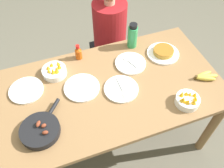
{
  "coord_description": "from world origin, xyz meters",
  "views": [
    {
      "loc": [
        -0.36,
        -0.99,
        2.11
      ],
      "look_at": [
        0.0,
        0.0,
        0.8
      ],
      "focal_mm": 38.0,
      "sensor_mm": 36.0,
      "label": 1
    }
  ],
  "objects_px": {
    "fruit_bowl_mango": "(188,100)",
    "hot_sauce_bottle": "(78,53)",
    "empty_plate_near_front": "(82,88)",
    "empty_plate_far_right": "(130,63)",
    "empty_plate_far_left": "(121,89)",
    "person_figure": "(110,44)",
    "empty_plate_mid_edge": "(26,90)",
    "water_bottle": "(132,36)",
    "skillet": "(41,130)",
    "banana_bunch": "(205,77)",
    "frittata_plate_center": "(163,52)",
    "fruit_bowl_citrus": "(54,71)"
  },
  "relations": [
    {
      "from": "fruit_bowl_citrus",
      "to": "water_bottle",
      "type": "distance_m",
      "value": 0.67
    },
    {
      "from": "empty_plate_far_right",
      "to": "person_figure",
      "type": "height_order",
      "value": "person_figure"
    },
    {
      "from": "banana_bunch",
      "to": "empty_plate_mid_edge",
      "type": "bearing_deg",
      "value": 165.43
    },
    {
      "from": "frittata_plate_center",
      "to": "fruit_bowl_mango",
      "type": "xyz_separation_m",
      "value": [
        -0.07,
        -0.48,
        0.02
      ]
    },
    {
      "from": "fruit_bowl_citrus",
      "to": "hot_sauce_bottle",
      "type": "relative_size",
      "value": 1.37
    },
    {
      "from": "empty_plate_far_right",
      "to": "fruit_bowl_mango",
      "type": "bearing_deg",
      "value": -65.28
    },
    {
      "from": "empty_plate_mid_edge",
      "to": "fruit_bowl_citrus",
      "type": "relative_size",
      "value": 1.34
    },
    {
      "from": "water_bottle",
      "to": "hot_sauce_bottle",
      "type": "bearing_deg",
      "value": 178.81
    },
    {
      "from": "banana_bunch",
      "to": "empty_plate_far_left",
      "type": "xyz_separation_m",
      "value": [
        -0.62,
        0.11,
        -0.01
      ]
    },
    {
      "from": "fruit_bowl_citrus",
      "to": "person_figure",
      "type": "bearing_deg",
      "value": 37.38
    },
    {
      "from": "empty_plate_far_right",
      "to": "empty_plate_mid_edge",
      "type": "height_order",
      "value": "same"
    },
    {
      "from": "empty_plate_far_left",
      "to": "empty_plate_mid_edge",
      "type": "xyz_separation_m",
      "value": [
        -0.64,
        0.22,
        0.0
      ]
    },
    {
      "from": "frittata_plate_center",
      "to": "person_figure",
      "type": "height_order",
      "value": "person_figure"
    },
    {
      "from": "frittata_plate_center",
      "to": "empty_plate_mid_edge",
      "type": "height_order",
      "value": "frittata_plate_center"
    },
    {
      "from": "empty_plate_mid_edge",
      "to": "empty_plate_near_front",
      "type": "bearing_deg",
      "value": -16.36
    },
    {
      "from": "water_bottle",
      "to": "hot_sauce_bottle",
      "type": "distance_m",
      "value": 0.45
    },
    {
      "from": "hot_sauce_bottle",
      "to": "person_figure",
      "type": "distance_m",
      "value": 0.61
    },
    {
      "from": "frittata_plate_center",
      "to": "fruit_bowl_mango",
      "type": "bearing_deg",
      "value": -98.5
    },
    {
      "from": "frittata_plate_center",
      "to": "fruit_bowl_citrus",
      "type": "xyz_separation_m",
      "value": [
        -0.86,
        0.08,
        0.01
      ]
    },
    {
      "from": "banana_bunch",
      "to": "water_bottle",
      "type": "relative_size",
      "value": 0.84
    },
    {
      "from": "skillet",
      "to": "empty_plate_mid_edge",
      "type": "height_order",
      "value": "skillet"
    },
    {
      "from": "skillet",
      "to": "empty_plate_far_left",
      "type": "distance_m",
      "value": 0.61
    },
    {
      "from": "hot_sauce_bottle",
      "to": "empty_plate_far_left",
      "type": "bearing_deg",
      "value": -64.21
    },
    {
      "from": "frittata_plate_center",
      "to": "hot_sauce_bottle",
      "type": "distance_m",
      "value": 0.67
    },
    {
      "from": "frittata_plate_center",
      "to": "hot_sauce_bottle",
      "type": "xyz_separation_m",
      "value": [
        -0.65,
        0.19,
        0.04
      ]
    },
    {
      "from": "fruit_bowl_citrus",
      "to": "fruit_bowl_mango",
      "type": "bearing_deg",
      "value": -35.75
    },
    {
      "from": "banana_bunch",
      "to": "hot_sauce_bottle",
      "type": "height_order",
      "value": "hot_sauce_bottle"
    },
    {
      "from": "skillet",
      "to": "water_bottle",
      "type": "bearing_deg",
      "value": -17.59
    },
    {
      "from": "skillet",
      "to": "empty_plate_mid_edge",
      "type": "xyz_separation_m",
      "value": [
        -0.05,
        0.36,
        -0.02
      ]
    },
    {
      "from": "frittata_plate_center",
      "to": "person_figure",
      "type": "relative_size",
      "value": 0.21
    },
    {
      "from": "empty_plate_near_front",
      "to": "fruit_bowl_mango",
      "type": "height_order",
      "value": "fruit_bowl_mango"
    },
    {
      "from": "empty_plate_far_right",
      "to": "fruit_bowl_mango",
      "type": "height_order",
      "value": "fruit_bowl_mango"
    },
    {
      "from": "frittata_plate_center",
      "to": "empty_plate_mid_edge",
      "type": "bearing_deg",
      "value": -179.68
    },
    {
      "from": "water_bottle",
      "to": "empty_plate_far_right",
      "type": "bearing_deg",
      "value": -115.52
    },
    {
      "from": "empty_plate_mid_edge",
      "to": "water_bottle",
      "type": "height_order",
      "value": "water_bottle"
    },
    {
      "from": "skillet",
      "to": "hot_sauce_bottle",
      "type": "bearing_deg",
      "value": 4.34
    },
    {
      "from": "empty_plate_far_right",
      "to": "person_figure",
      "type": "relative_size",
      "value": 0.2
    },
    {
      "from": "empty_plate_mid_edge",
      "to": "hot_sauce_bottle",
      "type": "height_order",
      "value": "hot_sauce_bottle"
    },
    {
      "from": "water_bottle",
      "to": "fruit_bowl_citrus",
      "type": "bearing_deg",
      "value": -171.8
    },
    {
      "from": "empty_plate_far_left",
      "to": "person_figure",
      "type": "bearing_deg",
      "value": 76.48
    },
    {
      "from": "skillet",
      "to": "water_bottle",
      "type": "height_order",
      "value": "water_bottle"
    },
    {
      "from": "water_bottle",
      "to": "skillet",
      "type": "bearing_deg",
      "value": -146.93
    },
    {
      "from": "fruit_bowl_mango",
      "to": "hot_sauce_bottle",
      "type": "relative_size",
      "value": 1.24
    },
    {
      "from": "empty_plate_near_front",
      "to": "hot_sauce_bottle",
      "type": "distance_m",
      "value": 0.32
    },
    {
      "from": "fruit_bowl_mango",
      "to": "empty_plate_far_right",
      "type": "bearing_deg",
      "value": 114.72
    },
    {
      "from": "banana_bunch",
      "to": "empty_plate_mid_edge",
      "type": "relative_size",
      "value": 0.76
    },
    {
      "from": "empty_plate_near_front",
      "to": "empty_plate_far_right",
      "type": "height_order",
      "value": "same"
    },
    {
      "from": "empty_plate_far_left",
      "to": "person_figure",
      "type": "relative_size",
      "value": 0.2
    },
    {
      "from": "fruit_bowl_citrus",
      "to": "hot_sauce_bottle",
      "type": "distance_m",
      "value": 0.24
    },
    {
      "from": "fruit_bowl_mango",
      "to": "empty_plate_far_left",
      "type": "bearing_deg",
      "value": 145.31
    }
  ]
}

